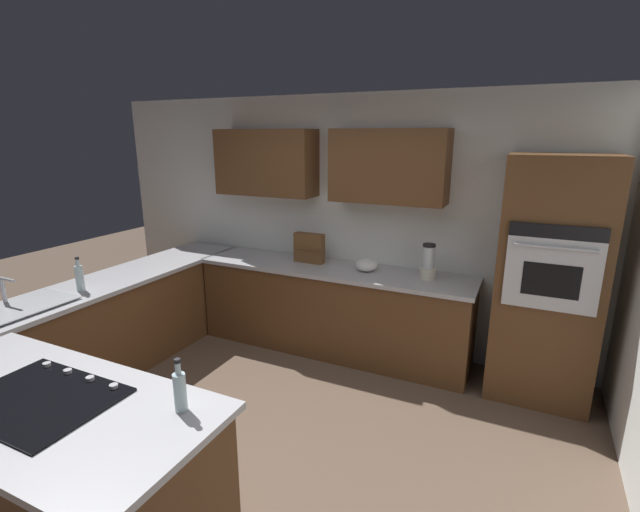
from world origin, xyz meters
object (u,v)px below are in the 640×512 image
(blender, at_px, (428,264))
(spice_rack, at_px, (309,248))
(sink_unit, at_px, (21,306))
(dish_soap_bottle, at_px, (80,277))
(wall_oven, at_px, (548,282))
(cooktop, at_px, (40,398))
(mixing_bowl, at_px, (366,265))
(second_bottle, at_px, (180,390))

(blender, xyz_separation_m, spice_rack, (1.25, -0.04, 0.01))
(sink_unit, height_order, dish_soap_bottle, dish_soap_bottle)
(wall_oven, relative_size, dish_soap_bottle, 6.81)
(cooktop, height_order, dish_soap_bottle, dish_soap_bottle)
(mixing_bowl, relative_size, second_bottle, 0.79)
(dish_soap_bottle, bearing_deg, second_bottle, 153.85)
(wall_oven, relative_size, sink_unit, 2.94)
(cooktop, bearing_deg, dish_soap_bottle, -43.58)
(wall_oven, xyz_separation_m, dish_soap_bottle, (3.62, 1.56, -0.01))
(wall_oven, distance_m, blender, 1.00)
(sink_unit, bearing_deg, dish_soap_bottle, -96.95)
(dish_soap_bottle, distance_m, second_bottle, 2.22)
(cooktop, xyz_separation_m, spice_rack, (-0.09, -2.87, 0.15))
(mixing_bowl, bearing_deg, wall_oven, 178.36)
(wall_oven, relative_size, second_bottle, 7.42)
(sink_unit, height_order, second_bottle, second_bottle)
(dish_soap_bottle, bearing_deg, spice_rack, -129.75)
(dish_soap_bottle, height_order, second_bottle, dish_soap_bottle)
(mixing_bowl, relative_size, spice_rack, 0.68)
(sink_unit, xyz_separation_m, dish_soap_bottle, (-0.06, -0.48, 0.10))
(dish_soap_bottle, relative_size, second_bottle, 1.09)
(wall_oven, height_order, cooktop, wall_oven)
(cooktop, relative_size, dish_soap_bottle, 2.52)
(cooktop, bearing_deg, wall_oven, -130.07)
(cooktop, relative_size, spice_rack, 2.37)
(dish_soap_bottle, bearing_deg, wall_oven, -156.64)
(blender, bearing_deg, dish_soap_bottle, 31.55)
(sink_unit, height_order, spice_rack, spice_rack)
(mixing_bowl, height_order, second_bottle, second_bottle)
(cooktop, height_order, spice_rack, spice_rack)
(cooktop, distance_m, dish_soap_bottle, 1.77)
(blender, bearing_deg, mixing_bowl, 0.00)
(sink_unit, distance_m, dish_soap_bottle, 0.49)
(blender, relative_size, spice_rack, 1.05)
(cooktop, relative_size, second_bottle, 2.74)
(sink_unit, bearing_deg, second_bottle, 166.32)
(blender, bearing_deg, spice_rack, -1.76)
(spice_rack, bearing_deg, wall_oven, 177.86)
(sink_unit, relative_size, dish_soap_bottle, 2.32)
(blender, distance_m, second_bottle, 2.66)
(spice_rack, distance_m, second_bottle, 2.70)
(sink_unit, relative_size, spice_rack, 2.18)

